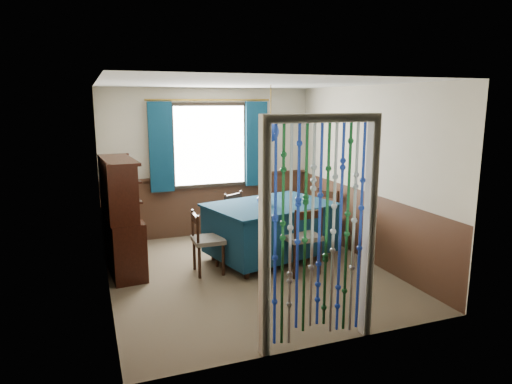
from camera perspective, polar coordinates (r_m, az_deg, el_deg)
name	(u,v)px	position (r m, az deg, el deg)	size (l,w,h in m)	color
floor	(249,273)	(6.27, -0.91, -10.04)	(4.00, 4.00, 0.00)	brown
ceiling	(248,83)	(5.85, -0.99, 13.43)	(4.00, 4.00, 0.00)	silver
wall_back	(209,163)	(7.82, -5.87, 3.67)	(3.60, 3.60, 0.00)	#BDB49B
wall_front	(323,218)	(4.14, 8.37, -3.28)	(3.60, 3.60, 0.00)	#BDB49B
wall_left	(103,191)	(5.60, -18.56, 0.08)	(4.00, 4.00, 0.00)	#BDB49B
wall_right	(366,174)	(6.74, 13.63, 2.17)	(4.00, 4.00, 0.00)	#BDB49B
wainscot_back	(210,206)	(7.94, -5.73, -1.71)	(3.60, 3.60, 0.00)	#402618
wainscot_front	(320,296)	(4.41, 7.99, -12.72)	(3.60, 3.60, 0.00)	#402618
wainscot_left	(109,253)	(5.79, -17.95, -7.21)	(4.00, 4.00, 0.00)	#402618
wainscot_right	(363,225)	(6.89, 13.24, -4.00)	(4.00, 4.00, 0.00)	#402618
window	(210,145)	(7.74, -5.82, 5.82)	(1.32, 0.12, 1.42)	black
doorway	(319,238)	(4.25, 7.90, -5.70)	(1.16, 0.12, 2.18)	silver
dining_table	(270,228)	(6.65, 1.76, -4.46)	(1.97, 1.58, 0.83)	#0D2D43
chair_near	(302,238)	(6.15, 5.79, -5.70)	(0.49, 0.47, 0.93)	black
chair_far	(240,219)	(7.20, -2.03, -3.36)	(0.57, 0.56, 0.87)	black
chair_left	(206,240)	(6.17, -6.26, -6.04)	(0.41, 0.43, 0.85)	black
chair_right	(322,217)	(7.27, 8.21, -3.12)	(0.58, 0.59, 0.91)	black
sideboard	(122,232)	(6.43, -16.40, -4.82)	(0.50, 1.21, 1.55)	black
pendant_lamp	(271,131)	(6.41, 1.83, 7.63)	(0.24, 0.24, 0.78)	olive
vase_table	(264,198)	(6.47, 1.04, -0.75)	(0.19, 0.19, 0.20)	navy
bowl_shelf	(126,197)	(6.02, -15.90, -0.63)	(0.20, 0.20, 0.05)	beige
vase_sideboard	(123,204)	(6.65, -16.25, -1.39)	(0.19, 0.19, 0.20)	beige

